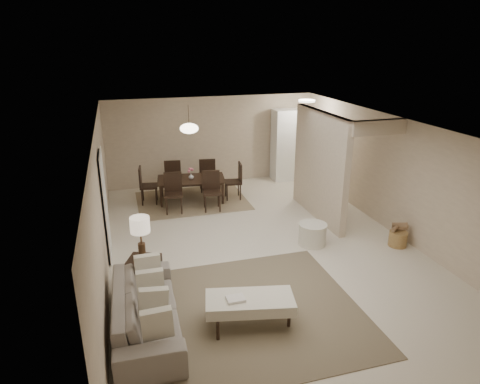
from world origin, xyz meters
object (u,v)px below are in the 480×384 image
object	(u,v)px
side_table	(144,274)
dining_table	(192,190)
ottoman_bench	(250,303)
wicker_basket	(398,239)
sofa	(146,310)
pantry_cabinet	(292,145)
round_pouf	(312,234)

from	to	relation	value
side_table	dining_table	world-z (taller)	dining_table
ottoman_bench	wicker_basket	world-z (taller)	ottoman_bench
ottoman_bench	dining_table	distance (m)	5.34
ottoman_bench	sofa	bearing A→B (deg)	-179.67
pantry_cabinet	round_pouf	world-z (taller)	pantry_cabinet
pantry_cabinet	ottoman_bench	distance (m)	7.25
round_pouf	pantry_cabinet	bearing A→B (deg)	72.97
pantry_cabinet	side_table	world-z (taller)	pantry_cabinet
sofa	ottoman_bench	distance (m)	1.50
wicker_basket	pantry_cabinet	bearing A→B (deg)	94.21
ottoman_bench	dining_table	world-z (taller)	dining_table
pantry_cabinet	side_table	size ratio (longest dim) A/B	3.76
side_table	wicker_basket	world-z (taller)	side_table
side_table	wicker_basket	bearing A→B (deg)	2.17
ottoman_bench	dining_table	xyz separation A→B (m)	(0.08, 5.34, -0.07)
round_pouf	wicker_basket	distance (m)	1.75
ottoman_bench	round_pouf	bearing A→B (deg)	58.67
wicker_basket	dining_table	size ratio (longest dim) A/B	0.21
wicker_basket	dining_table	world-z (taller)	dining_table
ottoman_bench	round_pouf	world-z (taller)	ottoman_bench
round_pouf	dining_table	xyz separation A→B (m)	(-1.94, 3.18, 0.08)
ottoman_bench	dining_table	size ratio (longest dim) A/B	0.80
pantry_cabinet	wicker_basket	xyz separation A→B (m)	(0.35, -4.80, -0.89)
side_table	round_pouf	bearing A→B (deg)	12.18
sofa	ottoman_bench	bearing A→B (deg)	-99.94
round_pouf	dining_table	bearing A→B (deg)	121.43
pantry_cabinet	dining_table	xyz separation A→B (m)	(-3.24, -1.07, -0.75)
round_pouf	ottoman_bench	bearing A→B (deg)	-133.18
sofa	wicker_basket	world-z (taller)	sofa
round_pouf	dining_table	world-z (taller)	dining_table
ottoman_bench	side_table	xyz separation A→B (m)	(-1.42, 1.42, -0.09)
pantry_cabinet	ottoman_bench	bearing A→B (deg)	-117.44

